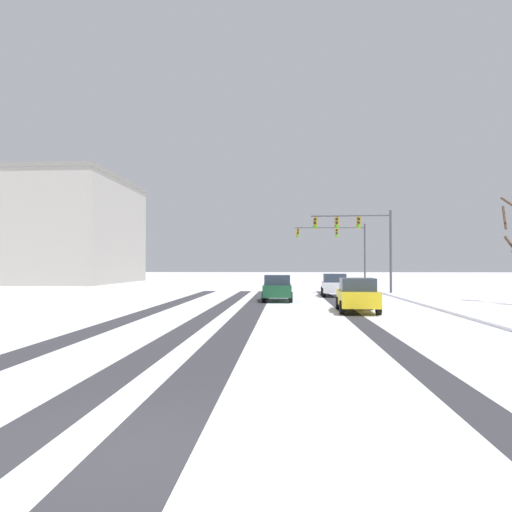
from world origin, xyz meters
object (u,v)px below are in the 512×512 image
at_px(traffic_signal_far_right, 340,241).
at_px(car_white_lead, 334,285).
at_px(traffic_signal_near_right, 358,232).
at_px(car_yellow_cab_third, 357,295).
at_px(office_building_far_left_block, 21,231).
at_px(car_dark_green_second, 277,288).

height_order(traffic_signal_far_right, car_white_lead, traffic_signal_far_right).
height_order(traffic_signal_far_right, traffic_signal_near_right, same).
height_order(car_white_lead, car_yellow_cab_third, same).
height_order(car_yellow_cab_third, office_building_far_left_block, office_building_far_left_block).
relative_size(traffic_signal_far_right, car_yellow_cab_third, 1.75).
distance_m(car_white_lead, car_dark_green_second, 6.31).
xyz_separation_m(car_white_lead, car_dark_green_second, (-4.03, -4.86, 0.00)).
distance_m(traffic_signal_far_right, office_building_far_left_block, 40.69).
relative_size(traffic_signal_far_right, car_white_lead, 1.75).
relative_size(traffic_signal_near_right, car_yellow_cab_third, 1.56).
height_order(traffic_signal_far_right, car_dark_green_second, traffic_signal_far_right).
bearing_deg(traffic_signal_near_right, traffic_signal_far_right, 90.50).
distance_m(traffic_signal_far_right, traffic_signal_near_right, 11.76).
height_order(traffic_signal_near_right, car_yellow_cab_third, traffic_signal_near_right).
height_order(traffic_signal_near_right, car_dark_green_second, traffic_signal_near_right).
bearing_deg(car_dark_green_second, car_yellow_cab_third, -59.98).
bearing_deg(car_dark_green_second, office_building_far_left_block, 138.97).
xyz_separation_m(traffic_signal_far_right, car_white_lead, (-2.04, -14.49, -3.88)).
distance_m(car_white_lead, office_building_far_left_block, 44.94).
relative_size(car_white_lead, office_building_far_left_block, 0.15).
bearing_deg(office_building_far_left_block, traffic_signal_far_right, -13.82).
xyz_separation_m(car_white_lead, office_building_far_left_block, (-37.42, 24.20, 5.83)).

